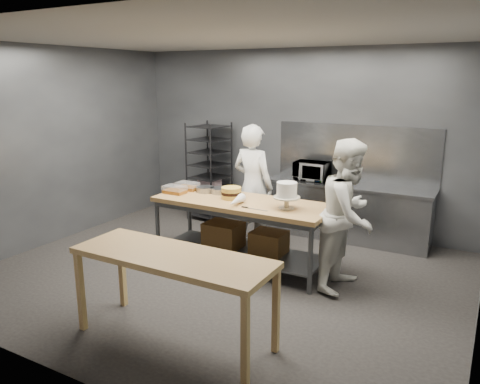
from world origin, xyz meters
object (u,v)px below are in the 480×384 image
object	(u,v)px
microwave	(312,171)
chef_right	(349,215)
layer_cake	(231,193)
chef_behind	(253,186)
near_counter	(173,263)
frosted_cake_stand	(287,192)
speed_rack	(209,172)
work_table	(242,225)

from	to	relation	value
microwave	chef_right	bearing A→B (deg)	-57.03
layer_cake	chef_behind	bearing A→B (deg)	95.07
near_counter	chef_right	bearing A→B (deg)	61.21
chef_right	microwave	xyz separation A→B (m)	(-1.13, 1.74, 0.13)
near_counter	layer_cake	xyz separation A→B (m)	(-0.52, 2.01, 0.19)
near_counter	frosted_cake_stand	world-z (taller)	frosted_cake_stand
near_counter	speed_rack	distance (m)	4.15
microwave	layer_cake	world-z (taller)	microwave
speed_rack	chef_right	size ratio (longest dim) A/B	0.95
chef_behind	microwave	bearing A→B (deg)	-112.07
work_table	chef_behind	size ratio (longest dim) A/B	1.29
work_table	chef_behind	distance (m)	0.88
work_table	chef_behind	bearing A→B (deg)	107.21
chef_right	frosted_cake_stand	bearing A→B (deg)	103.78
chef_right	near_counter	bearing A→B (deg)	156.91
speed_rack	microwave	distance (m)	1.94
near_counter	microwave	xyz separation A→B (m)	(-0.02, 3.75, 0.24)
chef_behind	chef_right	size ratio (longest dim) A/B	1.01
microwave	near_counter	bearing A→B (deg)	-89.69
near_counter	microwave	bearing A→B (deg)	90.31
work_table	chef_right	world-z (taller)	chef_right
microwave	speed_rack	bearing A→B (deg)	-177.62
work_table	near_counter	distance (m)	2.04
chef_behind	layer_cake	xyz separation A→B (m)	(0.07, -0.76, 0.07)
speed_rack	frosted_cake_stand	distance (m)	2.90
chef_behind	layer_cake	bearing A→B (deg)	103.08
microwave	layer_cake	size ratio (longest dim) A/B	2.00
speed_rack	chef_right	xyz separation A→B (m)	(3.05, -1.66, 0.07)
chef_behind	near_counter	bearing A→B (deg)	109.98
near_counter	layer_cake	bearing A→B (deg)	104.51
chef_behind	microwave	distance (m)	1.14
work_table	layer_cake	xyz separation A→B (m)	(-0.17, 0.01, 0.43)
chef_behind	work_table	bearing A→B (deg)	115.22
frosted_cake_stand	layer_cake	world-z (taller)	frosted_cake_stand
speed_rack	frosted_cake_stand	bearing A→B (deg)	-37.63
chef_right	layer_cake	world-z (taller)	chef_right
microwave	layer_cake	bearing A→B (deg)	-106.02
speed_rack	microwave	world-z (taller)	speed_rack
near_counter	frosted_cake_stand	xyz separation A→B (m)	(0.34, 1.90, 0.33)
microwave	work_table	bearing A→B (deg)	-100.67
layer_cake	frosted_cake_stand	bearing A→B (deg)	-6.90
near_counter	chef_right	xyz separation A→B (m)	(1.11, 2.01, 0.11)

